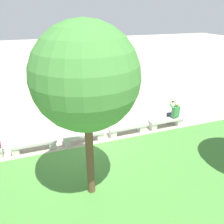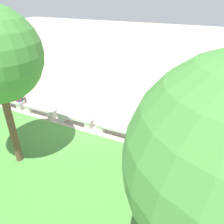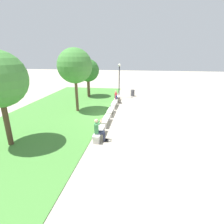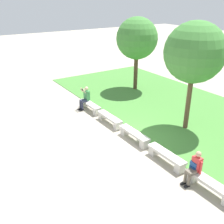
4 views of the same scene
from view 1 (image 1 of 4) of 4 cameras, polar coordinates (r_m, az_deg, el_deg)
name	(u,v)px [view 1 (image 1 of 4)]	position (r m, az deg, el deg)	size (l,w,h in m)	color
ground_plane	(84,142)	(9.89, -7.29, -7.71)	(80.00, 80.00, 0.00)	#A89E8C
grass_strip	(119,224)	(6.72, 1.89, -27.20)	(22.15, 8.00, 0.03)	#478438
bench_main	(166,122)	(11.18, 13.94, -2.45)	(1.82, 0.40, 0.45)	beige
bench_near	(127,128)	(10.27, 4.05, -4.29)	(1.82, 0.40, 0.45)	beige
bench_mid	(84,136)	(9.74, -7.38, -6.25)	(1.82, 0.40, 0.45)	beige
bench_far	(34,145)	(9.63, -19.68, -8.06)	(1.82, 0.40, 0.45)	beige
person_photographer	(174,112)	(11.28, 15.85, 0.06)	(0.51, 0.76, 1.32)	black
tree_right_background	(86,78)	(5.58, -6.88, 8.84)	(2.79, 2.79, 5.20)	brown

